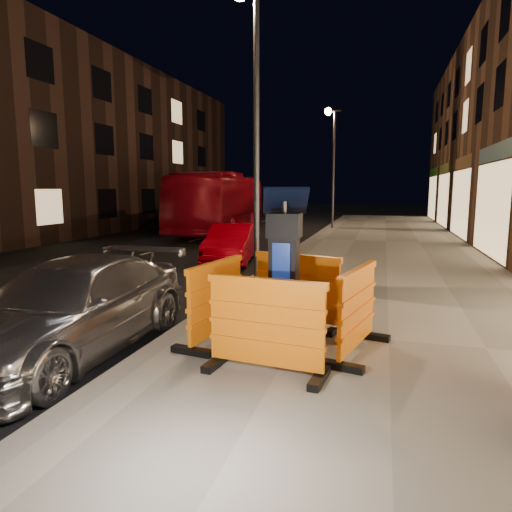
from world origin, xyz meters
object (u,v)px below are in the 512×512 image
(barrier_kerbside, at_px, (216,301))
(barrier_bldgside, at_px, (357,311))
(barrier_front, at_px, (266,326))
(car_silver, at_px, (73,352))
(barrier_back, at_px, (297,290))
(car_red, at_px, (232,262))
(parking_kiosk, at_px, (284,273))
(bus_doubledecker, at_px, (222,232))

(barrier_kerbside, xyz_separation_m, barrier_bldgside, (1.90, 0.00, 0.00))
(barrier_front, height_order, barrier_bldgside, same)
(barrier_front, bearing_deg, car_silver, -179.87)
(barrier_front, relative_size, car_silver, 0.33)
(barrier_kerbside, bearing_deg, car_silver, 118.22)
(barrier_kerbside, xyz_separation_m, car_silver, (-1.87, -0.63, -0.70))
(barrier_back, relative_size, car_red, 0.40)
(parking_kiosk, bearing_deg, car_silver, -155.81)
(parking_kiosk, distance_m, bus_doubledecker, 17.60)
(barrier_front, bearing_deg, barrier_bldgside, 51.56)
(parking_kiosk, distance_m, car_red, 8.06)
(barrier_back, distance_m, car_silver, 3.31)
(parking_kiosk, xyz_separation_m, barrier_bldgside, (0.95, 0.00, -0.44))
(barrier_front, xyz_separation_m, car_silver, (-2.82, 0.32, -0.70))
(parking_kiosk, relative_size, barrier_front, 1.40)
(barrier_back, bearing_deg, barrier_bldgside, -30.44)
(barrier_back, bearing_deg, parking_kiosk, -75.44)
(barrier_front, xyz_separation_m, bus_doubledecker, (-6.75, 17.17, -0.70))
(barrier_bldgside, bearing_deg, barrier_kerbside, 103.56)
(barrier_back, height_order, car_silver, barrier_back)
(barrier_front, xyz_separation_m, car_red, (-3.19, 8.27, -0.70))
(barrier_kerbside, distance_m, car_silver, 2.10)
(car_silver, distance_m, car_red, 7.96)
(car_red, bearing_deg, barrier_kerbside, -81.52)
(parking_kiosk, bearing_deg, barrier_kerbside, -168.44)
(barrier_bldgside, relative_size, car_red, 0.40)
(barrier_back, height_order, car_red, barrier_back)
(parking_kiosk, xyz_separation_m, barrier_kerbside, (-0.95, 0.00, -0.44))
(barrier_back, bearing_deg, car_silver, -136.16)
(barrier_front, distance_m, car_silver, 2.93)
(barrier_front, bearing_deg, barrier_kerbside, 141.56)
(barrier_kerbside, relative_size, bus_doubledecker, 0.13)
(barrier_front, bearing_deg, parking_kiosk, 96.56)
(barrier_front, height_order, bus_doubledecker, bus_doubledecker)
(barrier_bldgside, bearing_deg, car_red, 43.06)
(barrier_kerbside, bearing_deg, barrier_back, -35.44)
(car_silver, bearing_deg, barrier_front, -6.52)
(car_red, relative_size, bus_doubledecker, 0.33)
(parking_kiosk, bearing_deg, barrier_back, 101.56)
(barrier_front, relative_size, bus_doubledecker, 0.13)
(barrier_front, relative_size, barrier_back, 1.00)
(car_silver, height_order, bus_doubledecker, bus_doubledecker)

